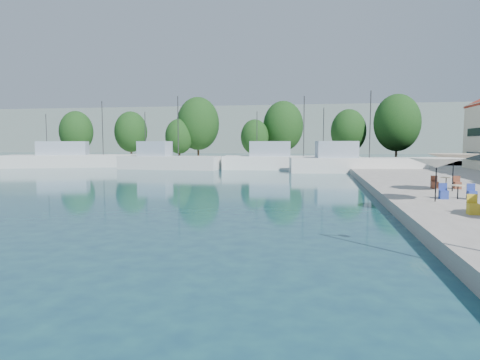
% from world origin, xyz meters
% --- Properties ---
extents(quay_far, '(90.00, 16.00, 0.60)m').
position_xyz_m(quay_far, '(-8.00, 67.00, 0.30)').
color(quay_far, gray).
rests_on(quay_far, ground).
extents(hill_west, '(180.00, 40.00, 16.00)m').
position_xyz_m(hill_west, '(-30.00, 160.00, 8.00)').
color(hill_west, gray).
rests_on(hill_west, ground).
extents(hill_east, '(140.00, 40.00, 12.00)m').
position_xyz_m(hill_east, '(40.00, 180.00, 6.00)').
color(hill_east, gray).
rests_on(hill_east, ground).
extents(trawler_01, '(23.07, 14.15, 10.20)m').
position_xyz_m(trawler_01, '(-32.35, 57.49, 1.07)').
color(trawler_01, silver).
rests_on(trawler_01, ground).
extents(trawler_02, '(13.89, 4.34, 10.20)m').
position_xyz_m(trawler_02, '(-17.98, 53.95, 1.07)').
color(trawler_02, silver).
rests_on(trawler_02, ground).
extents(trawler_03, '(18.30, 6.18, 10.20)m').
position_xyz_m(trawler_03, '(-1.92, 56.60, 1.07)').
color(trawler_03, white).
rests_on(trawler_03, ground).
extents(trawler_04, '(16.23, 6.19, 10.20)m').
position_xyz_m(trawler_04, '(6.37, 51.97, 1.07)').
color(trawler_04, silver).
rests_on(trawler_04, ground).
extents(tree_01, '(5.79, 5.79, 8.58)m').
position_xyz_m(tree_01, '(-39.81, 68.05, 5.55)').
color(tree_01, '#3F2B19').
rests_on(tree_01, quay_far).
extents(tree_02, '(5.78, 5.78, 8.55)m').
position_xyz_m(tree_02, '(-30.61, 70.43, 5.53)').
color(tree_02, '#3F2B19').
rests_on(tree_02, quay_far).
extents(tree_03, '(4.78, 4.78, 7.07)m').
position_xyz_m(tree_03, '(-21.20, 69.09, 4.68)').
color(tree_03, '#3F2B19').
rests_on(tree_03, quay_far).
extents(tree_04, '(7.40, 7.40, 10.95)m').
position_xyz_m(tree_04, '(-18.51, 71.44, 6.92)').
color(tree_04, '#3F2B19').
rests_on(tree_04, quay_far).
extents(tree_05, '(4.63, 4.63, 6.85)m').
position_xyz_m(tree_05, '(-8.11, 68.91, 4.55)').
color(tree_05, '#3F2B19').
rests_on(tree_05, quay_far).
extents(tree_06, '(6.79, 6.79, 10.04)m').
position_xyz_m(tree_06, '(-3.65, 71.61, 6.40)').
color(tree_06, '#3F2B19').
rests_on(tree_06, quay_far).
extents(tree_07, '(5.73, 5.73, 8.48)m').
position_xyz_m(tree_07, '(7.10, 71.08, 5.49)').
color(tree_07, '#3F2B19').
rests_on(tree_07, quay_far).
extents(tree_08, '(7.15, 7.15, 10.58)m').
position_xyz_m(tree_08, '(14.32, 69.23, 6.71)').
color(tree_08, '#3F2B19').
rests_on(tree_08, quay_far).
extents(umbrella_white, '(2.78, 2.78, 2.23)m').
position_xyz_m(umbrella_white, '(8.21, 21.86, 2.58)').
color(umbrella_white, black).
rests_on(umbrella_white, quay_right).
extents(umbrella_cream, '(3.10, 3.10, 2.33)m').
position_xyz_m(umbrella_cream, '(10.51, 27.06, 2.67)').
color(umbrella_cream, black).
rests_on(umbrella_cream, quay_right).
extents(cafe_table_02, '(1.82, 0.70, 0.76)m').
position_xyz_m(cafe_table_02, '(9.62, 23.04, 0.89)').
color(cafe_table_02, black).
rests_on(cafe_table_02, quay_right).
extents(cafe_table_03, '(1.82, 0.70, 0.76)m').
position_xyz_m(cafe_table_03, '(10.54, 28.52, 0.89)').
color(cafe_table_03, black).
rests_on(cafe_table_03, quay_right).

